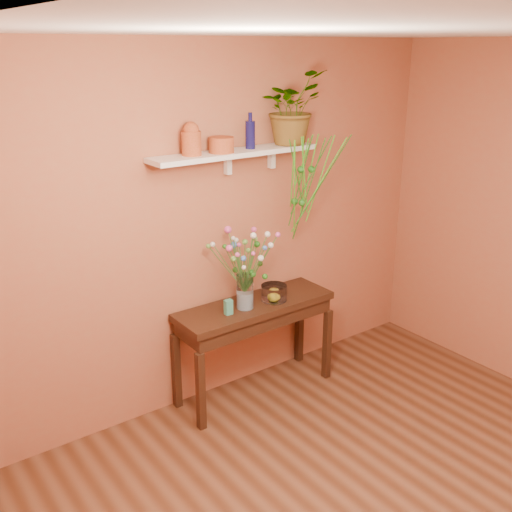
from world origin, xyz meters
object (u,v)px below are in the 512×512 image
at_px(glass_vase, 245,294).
at_px(bouquet, 246,253).
at_px(glass_bowl, 274,293).
at_px(blue_bottle, 250,134).
at_px(sideboard, 255,316).
at_px(terracotta_jug, 191,139).
at_px(spider_plant, 291,107).

height_order(glass_vase, bouquet, bouquet).
xyz_separation_m(glass_vase, glass_bowl, (0.27, -0.01, -0.06)).
bearing_deg(glass_vase, blue_bottle, 41.55).
relative_size(sideboard, terracotta_jug, 5.68).
relative_size(spider_plant, glass_vase, 2.02).
relative_size(blue_bottle, glass_vase, 0.96).
distance_m(blue_bottle, bouquet, 0.85).
distance_m(sideboard, blue_bottle, 1.38).
bearing_deg(spider_plant, terracotta_jug, 179.44).
relative_size(blue_bottle, spider_plant, 0.47).
distance_m(glass_vase, bouquet, 0.32).
bearing_deg(sideboard, blue_bottle, 72.49).
bearing_deg(bouquet, spider_plant, 13.04).
bearing_deg(glass_bowl, sideboard, 164.29).
xyz_separation_m(terracotta_jug, bouquet, (0.36, -0.12, -0.84)).
bearing_deg(bouquet, glass_vase, -150.09).
xyz_separation_m(sideboard, glass_bowl, (0.15, -0.04, 0.17)).
bearing_deg(glass_vase, sideboard, 15.48).
distance_m(terracotta_jug, blue_bottle, 0.48).
height_order(sideboard, glass_bowl, glass_bowl).
distance_m(blue_bottle, spider_plant, 0.40).
relative_size(sideboard, blue_bottle, 5.00).
distance_m(blue_bottle, glass_vase, 1.17).
bearing_deg(terracotta_jug, glass_vase, -21.82).
distance_m(blue_bottle, glass_bowl, 1.23).
distance_m(terracotta_jug, glass_vase, 1.21).
bearing_deg(blue_bottle, bouquet, -136.80).
relative_size(glass_vase, bouquet, 0.51).
height_order(terracotta_jug, bouquet, terracotta_jug).
relative_size(blue_bottle, bouquet, 0.49).
relative_size(sideboard, bouquet, 2.46).
bearing_deg(terracotta_jug, blue_bottle, -0.63).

